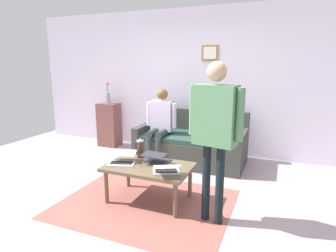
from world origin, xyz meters
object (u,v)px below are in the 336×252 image
at_px(person_standing, 215,123).
at_px(couch, 192,145).
at_px(flower_vase, 108,96).
at_px(french_press, 140,149).
at_px(side_shelf, 109,125).
at_px(laptop_center, 156,159).
at_px(person_seated, 161,121).
at_px(laptop_left, 166,169).
at_px(laptop_right, 122,160).
at_px(coffee_table, 149,169).

bearing_deg(person_standing, couch, -65.81).
bearing_deg(couch, flower_vase, -8.91).
bearing_deg(french_press, side_shelf, -46.09).
bearing_deg(laptop_center, person_seated, -68.52).
relative_size(laptop_left, laptop_right, 1.13).
bearing_deg(french_press, flower_vase, -46.08).
bearing_deg(couch, laptop_right, 76.51).
xyz_separation_m(couch, flower_vase, (1.90, -0.30, 0.75)).
distance_m(laptop_center, flower_vase, 2.64).
distance_m(french_press, side_shelf, 2.33).
xyz_separation_m(coffee_table, person_standing, (-0.85, 0.18, 0.69)).
relative_size(laptop_right, side_shelf, 0.46).
bearing_deg(laptop_left, person_seated, -64.00).
height_order(coffee_table, person_seated, person_seated).
bearing_deg(coffee_table, laptop_center, -104.80).
distance_m(laptop_left, laptop_right, 0.66).
xyz_separation_m(couch, french_press, (0.29, 1.37, 0.28)).
bearing_deg(laptop_right, side_shelf, -52.56).
bearing_deg(laptop_center, side_shelf, -43.00).
height_order(laptop_left, french_press, french_press).
distance_m(coffee_table, flower_vase, 2.73).
xyz_separation_m(couch, laptop_center, (0.01, 1.46, 0.21)).
bearing_deg(person_standing, person_seated, -50.26).
relative_size(couch, laptop_left, 3.94).
xyz_separation_m(laptop_right, person_seated, (0.10, -1.43, 0.22)).
xyz_separation_m(laptop_left, person_seated, (0.74, -1.53, 0.22)).
relative_size(couch, person_standing, 1.07).
bearing_deg(laptop_left, couch, -81.87).
relative_size(coffee_table, laptop_right, 2.54).
bearing_deg(couch, side_shelf, -8.93).
distance_m(couch, french_press, 1.43).
xyz_separation_m(french_press, person_standing, (-1.09, 0.41, 0.52)).
relative_size(coffee_table, person_standing, 0.61).
bearing_deg(laptop_right, coffee_table, -172.20).
relative_size(couch, side_shelf, 2.05).
distance_m(laptop_left, person_standing, 0.81).
distance_m(french_press, person_standing, 1.28).
distance_m(flower_vase, person_seated, 1.53).
xyz_separation_m(couch, laptop_left, (-0.25, 1.75, 0.21)).
relative_size(coffee_table, french_press, 3.95).
relative_size(coffee_table, laptop_left, 2.25).
height_order(coffee_table, laptop_right, laptop_right).
bearing_deg(side_shelf, laptop_center, 137.00).
distance_m(coffee_table, person_seated, 1.49).
bearing_deg(person_seated, laptop_right, 93.84).
bearing_deg(coffee_table, flower_vase, -45.88).
relative_size(couch, flower_vase, 4.18).
distance_m(laptop_right, person_standing, 1.35).
distance_m(laptop_center, side_shelf, 2.58).
bearing_deg(coffee_table, side_shelf, -45.89).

